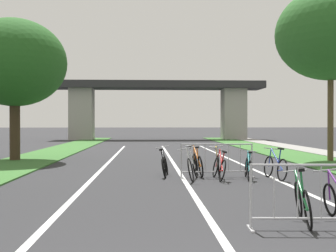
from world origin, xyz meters
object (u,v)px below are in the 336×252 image
Objects in this scene: bicycle_yellow_1 at (218,164)px; bicycle_green_6 at (302,201)px; bicycle_blue_0 at (275,167)px; bicycle_white_3 at (192,167)px; tree_right_pine_near at (331,34)px; crowd_barrier_nearest at (321,197)px; crowd_barrier_second at (217,161)px; bicycle_teal_7 at (248,167)px; bicycle_red_8 at (219,167)px; bicycle_black_9 at (165,165)px; bicycle_orange_2 at (198,164)px; tree_left_maple_mid at (15,63)px.

bicycle_green_6 is at bearing -78.63° from bicycle_yellow_1.
bicycle_white_3 is (-2.51, -0.06, 0.02)m from bicycle_blue_0.
tree_right_pine_near reaches higher than crowd_barrier_nearest.
crowd_barrier_second reaches higher than bicycle_teal_7.
bicycle_white_3 is 1.05× the size of bicycle_green_6.
bicycle_black_9 reaches higher than bicycle_red_8.
bicycle_orange_2 is at bearing 99.01° from crowd_barrier_nearest.
bicycle_teal_7 is (-0.80, 0.12, -0.02)m from bicycle_blue_0.
bicycle_blue_0 is at bearing -1.72° from bicycle_red_8.
crowd_barrier_second is at bearing 155.94° from bicycle_blue_0.
bicycle_red_8 is 1.09× the size of bicycle_black_9.
bicycle_red_8 is (0.81, 0.08, -0.03)m from bicycle_white_3.
tree_left_maple_mid is 9.52m from bicycle_black_9.
bicycle_orange_2 is 1.06× the size of bicycle_green_6.
bicycle_blue_0 is 0.96× the size of bicycle_white_3.
tree_right_pine_near is 13.78m from crowd_barrier_nearest.
bicycle_green_6 is (8.51, -12.27, -3.98)m from tree_left_maple_mid.
bicycle_yellow_1 is 0.91m from bicycle_red_8.
bicycle_teal_7 is at bearing -36.45° from bicycle_orange_2.
bicycle_yellow_1 is at bearing 76.39° from crowd_barrier_second.
bicycle_yellow_1 is (0.10, 0.42, -0.14)m from crowd_barrier_second.
tree_right_pine_near is 4.40× the size of bicycle_red_8.
crowd_barrier_nearest reaches higher than bicycle_black_9.
bicycle_teal_7 is at bearing -131.77° from tree_right_pine_near.
bicycle_green_6 is at bearing -66.09° from bicycle_black_9.
bicycle_green_6 is 0.94× the size of bicycle_red_8.
tree_right_pine_near is at bearing 65.96° from crowd_barrier_nearest.
tree_right_pine_near reaches higher than bicycle_blue_0.
bicycle_yellow_1 is at bearing 82.19° from bicycle_red_8.
bicycle_green_6 reaches higher than bicycle_teal_7.
crowd_barrier_second reaches higher than bicycle_orange_2.
bicycle_teal_7 is (0.42, 5.72, -0.02)m from bicycle_green_6.
tree_right_pine_near is 13.50m from bicycle_green_6.
tree_left_maple_mid is 3.87× the size of bicycle_green_6.
bicycle_teal_7 is at bearing 164.52° from bicycle_blue_0.
bicycle_orange_2 is at bearing -144.20° from tree_right_pine_near.
crowd_barrier_nearest is 1.43× the size of bicycle_teal_7.
bicycle_red_8 is 1.83m from bicycle_black_9.
tree_left_maple_mid is at bearing 151.87° from bicycle_teal_7.
tree_right_pine_near is 4.78× the size of bicycle_black_9.
crowd_barrier_second is 1.43× the size of bicycle_teal_7.
bicycle_orange_2 is at bearing 175.94° from bicycle_yellow_1.
bicycle_white_3 is (7.22, -6.72, -3.95)m from tree_left_maple_mid.
tree_left_maple_mid is 11.16m from bicycle_red_8.
bicycle_blue_0 is (9.73, -6.66, -3.98)m from tree_left_maple_mid.
bicycle_blue_0 is at bearing -126.21° from tree_right_pine_near.
tree_left_maple_mid is 3.65× the size of bicycle_red_8.
bicycle_yellow_1 is 1.71m from bicycle_black_9.
bicycle_white_3 is (-0.92, -0.99, 0.01)m from bicycle_yellow_1.
crowd_barrier_nearest is 7.31m from bicycle_black_9.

